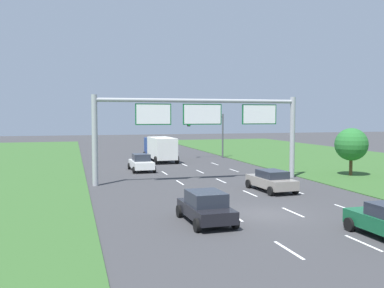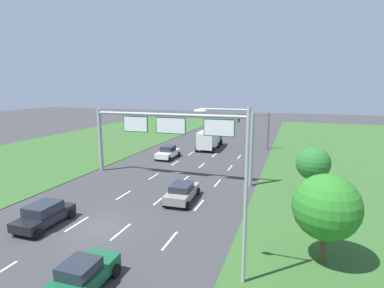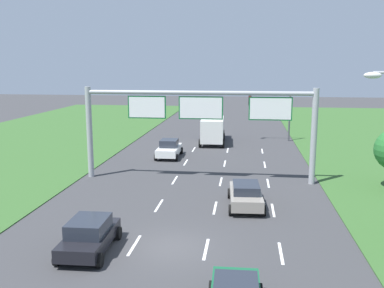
{
  "view_description": "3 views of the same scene",
  "coord_description": "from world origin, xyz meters",
  "views": [
    {
      "loc": [
        -10.03,
        -21.16,
        5.39
      ],
      "look_at": [
        -0.45,
        13.02,
        3.03
      ],
      "focal_mm": 40.0,
      "sensor_mm": 36.0,
      "label": 1
    },
    {
      "loc": [
        12.11,
        -15.7,
        9.32
      ],
      "look_at": [
        1.28,
        15.75,
        3.03
      ],
      "focal_mm": 28.0,
      "sensor_mm": 36.0,
      "label": 2
    },
    {
      "loc": [
        3.45,
        -18.98,
        8.63
      ],
      "look_at": [
        -0.71,
        14.28,
        2.39
      ],
      "focal_mm": 40.0,
      "sensor_mm": 36.0,
      "label": 3
    }
  ],
  "objects": [
    {
      "name": "ground_plane",
      "position": [
        0.0,
        0.0,
        0.0
      ],
      "size": [
        200.0,
        200.0,
        0.0
      ],
      "primitive_type": "plane",
      "color": "#38383A"
    },
    {
      "name": "grass_verge_left",
      "position": [
        -21.0,
        10.0,
        0.03
      ],
      "size": [
        24.0,
        120.0,
        0.06
      ],
      "primitive_type": "cube",
      "color": "#335B28",
      "rests_on": "ground_plane"
    },
    {
      "name": "lane_dashes_inner_left",
      "position": [
        -1.75,
        3.0,
        0.0
      ],
      "size": [
        0.14,
        44.4,
        0.01
      ],
      "color": "white",
      "rests_on": "ground_plane"
    },
    {
      "name": "lane_dashes_inner_right",
      "position": [
        1.75,
        3.0,
        0.0
      ],
      "size": [
        0.14,
        44.4,
        0.01
      ],
      "color": "white",
      "rests_on": "ground_plane"
    },
    {
      "name": "lane_dashes_slip",
      "position": [
        5.25,
        3.0,
        0.0
      ],
      "size": [
        0.14,
        44.4,
        0.01
      ],
      "color": "white",
      "rests_on": "ground_plane"
    },
    {
      "name": "car_near_red",
      "position": [
        3.27,
        -5.65,
        0.76
      ],
      "size": [
        2.06,
        3.97,
        1.54
      ],
      "rotation": [
        0.0,
        0.0,
        0.02
      ],
      "color": "#145633",
      "rests_on": "ground_plane"
    },
    {
      "name": "car_lead_silver",
      "position": [
        -3.64,
        -0.92,
        0.81
      ],
      "size": [
        2.23,
        4.21,
        1.59
      ],
      "rotation": [
        0.0,
        0.0,
        0.03
      ],
      "color": "black",
      "rests_on": "ground_plane"
    },
    {
      "name": "car_mid_lane",
      "position": [
        3.59,
        6.46,
        0.78
      ],
      "size": [
        2.36,
        4.5,
        1.51
      ],
      "rotation": [
        0.0,
        0.0,
        0.06
      ],
      "color": "gray",
      "rests_on": "ground_plane"
    },
    {
      "name": "car_far_ahead",
      "position": [
        -3.62,
        20.08,
        0.81
      ],
      "size": [
        2.18,
        4.39,
        1.67
      ],
      "rotation": [
        0.0,
        0.0,
        0.01
      ],
      "color": "white",
      "rests_on": "ground_plane"
    },
    {
      "name": "box_truck",
      "position": [
        -0.12,
        28.26,
        1.59
      ],
      "size": [
        2.91,
        7.69,
        2.86
      ],
      "rotation": [
        0.0,
        0.0,
        0.04
      ],
      "color": "navy",
      "rests_on": "ground_plane"
    },
    {
      "name": "sign_gantry",
      "position": [
        0.2,
        12.23,
        4.95
      ],
      "size": [
        17.24,
        0.44,
        7.0
      ],
      "color": "#9EA0A5",
      "rests_on": "ground_plane"
    },
    {
      "name": "traffic_light_mast",
      "position": [
        6.51,
        30.26,
        3.87
      ],
      "size": [
        4.76,
        0.49,
        5.6
      ],
      "color": "#47494F",
      "rests_on": "ground_plane"
    },
    {
      "name": "street_lamp",
      "position": [
        9.83,
        -2.6,
        5.08
      ],
      "size": [
        2.61,
        0.32,
        8.5
      ],
      "color": "#9EA0A5",
      "rests_on": "ground_plane"
    },
    {
      "name": "roadside_tree_near",
      "position": [
        13.95,
        0.48,
        3.18
      ],
      "size": [
        3.48,
        3.48,
        4.93
      ],
      "color": "#513823",
      "rests_on": "ground_plane"
    },
    {
      "name": "roadside_tree_mid",
      "position": [
        13.87,
        11.53,
        2.83
      ],
      "size": [
        2.91,
        2.91,
        4.29
      ],
      "color": "#513823",
      "rests_on": "ground_plane"
    }
  ]
}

